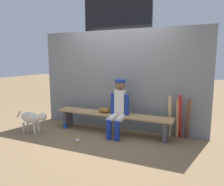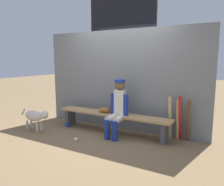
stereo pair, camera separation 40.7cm
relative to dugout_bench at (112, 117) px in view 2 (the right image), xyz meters
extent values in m
plane|color=brown|center=(0.00, 0.00, -0.35)|extent=(30.00, 30.00, 0.00)
cube|color=slate|center=(0.00, 0.38, 0.78)|extent=(3.96, 0.03, 2.26)
cube|color=tan|center=(0.00, 0.00, 0.07)|extent=(2.63, 0.36, 0.04)
cube|color=#4C4C51|center=(-1.16, 0.00, -0.15)|extent=(0.08, 0.29, 0.40)
cube|color=#4C4C51|center=(1.16, 0.00, -0.15)|extent=(0.08, 0.29, 0.40)
cube|color=silver|center=(0.19, 0.00, 0.36)|extent=(0.22, 0.13, 0.53)
sphere|color=brown|center=(0.19, 0.00, 0.74)|extent=(0.22, 0.22, 0.22)
cylinder|color=#193399|center=(0.19, 0.00, 0.81)|extent=(0.23, 0.23, 0.06)
cylinder|color=silver|center=(0.10, -0.19, 0.05)|extent=(0.13, 0.38, 0.13)
cylinder|color=#193399|center=(0.10, -0.38, -0.15)|extent=(0.11, 0.11, 0.40)
cylinder|color=#193399|center=(0.03, -0.02, 0.31)|extent=(0.09, 0.09, 0.45)
cylinder|color=silver|center=(0.28, -0.19, 0.05)|extent=(0.13, 0.38, 0.13)
cylinder|color=#193399|center=(0.28, -0.38, -0.15)|extent=(0.11, 0.11, 0.40)
cylinder|color=#193399|center=(0.35, -0.02, 0.31)|extent=(0.09, 0.09, 0.45)
ellipsoid|color=brown|center=(-0.18, 0.00, 0.15)|extent=(0.28, 0.20, 0.12)
cylinder|color=tan|center=(1.19, 0.26, 0.09)|extent=(0.08, 0.15, 0.88)
cylinder|color=tan|center=(1.35, 0.27, 0.07)|extent=(0.08, 0.14, 0.84)
cylinder|color=#B22323|center=(1.40, 0.25, 0.11)|extent=(0.09, 0.27, 0.91)
cylinder|color=brown|center=(1.55, 0.25, 0.07)|extent=(0.10, 0.24, 0.84)
sphere|color=white|center=(-0.39, -0.78, -0.31)|extent=(0.07, 0.07, 0.07)
cylinder|color=#1E47AD|center=(-1.14, -0.16, -0.29)|extent=(0.08, 0.08, 0.11)
cylinder|color=silver|center=(0.17, -0.04, 0.15)|extent=(0.08, 0.08, 0.11)
cylinder|color=#3F3F42|center=(-1.32, 1.39, 0.85)|extent=(0.10, 0.10, 2.41)
cylinder|color=#3F3F42|center=(0.38, 1.39, 0.85)|extent=(0.10, 0.10, 2.41)
cube|color=black|center=(-0.47, 1.39, 2.54)|extent=(1.93, 0.08, 0.96)
ellipsoid|color=beige|center=(-1.65, -0.70, -0.01)|extent=(0.52, 0.20, 0.24)
sphere|color=beige|center=(-1.31, -0.70, 0.05)|extent=(0.18, 0.18, 0.18)
cylinder|color=beige|center=(-1.99, -0.70, 0.04)|extent=(0.15, 0.04, 0.16)
cylinder|color=beige|center=(-1.49, -0.64, -0.24)|extent=(0.05, 0.05, 0.22)
cylinder|color=beige|center=(-1.49, -0.76, -0.24)|extent=(0.05, 0.05, 0.22)
cylinder|color=beige|center=(-1.81, -0.64, -0.24)|extent=(0.05, 0.05, 0.22)
cylinder|color=beige|center=(-1.81, -0.76, -0.24)|extent=(0.05, 0.05, 0.22)
camera|label=1|loc=(1.85, -4.18, 1.25)|focal=34.51mm
camera|label=2|loc=(2.21, -4.00, 1.25)|focal=34.51mm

